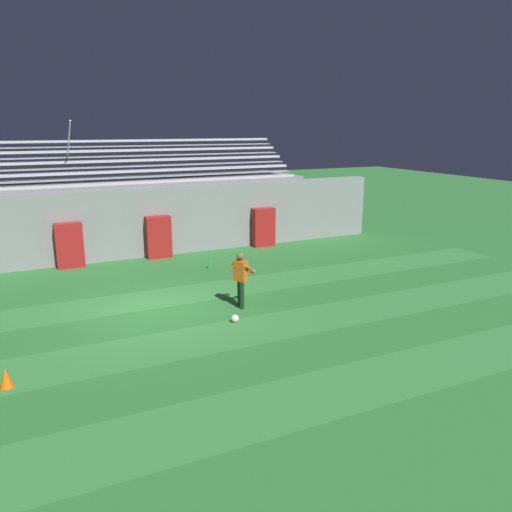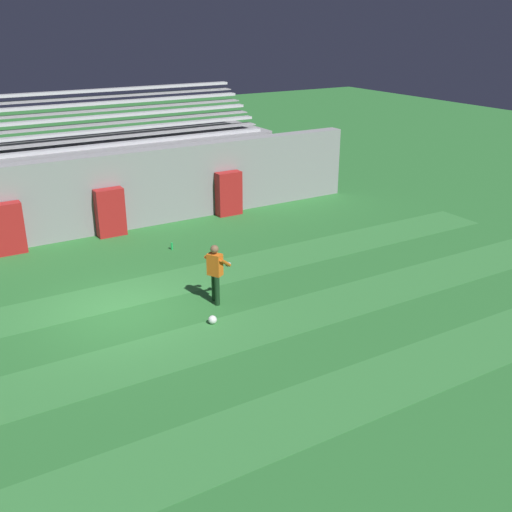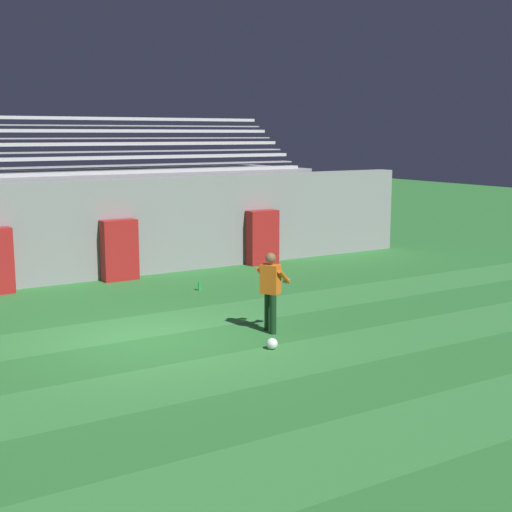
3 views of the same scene
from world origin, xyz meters
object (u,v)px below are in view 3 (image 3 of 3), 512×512
padding_pillar_gate_right (119,250)px  water_bottle (199,286)px  padding_pillar_far_right (262,237)px  soccer_ball (272,344)px  goalkeeper (271,287)px

padding_pillar_gate_right → water_bottle: bearing=-62.1°
padding_pillar_far_right → soccer_ball: size_ratio=7.74×
padding_pillar_gate_right → water_bottle: (1.27, -2.39, -0.73)m
goalkeeper → soccer_ball: (-0.64, -1.04, -0.84)m
goalkeeper → water_bottle: (0.55, 4.30, -0.83)m
padding_pillar_gate_right → goalkeeper: bearing=-83.9°
goalkeeper → water_bottle: bearing=82.7°
padding_pillar_far_right → soccer_ball: padding_pillar_far_right is taller
padding_pillar_far_right → padding_pillar_gate_right: bearing=180.0°
padding_pillar_gate_right → goalkeeper: padding_pillar_gate_right is taller
padding_pillar_gate_right → water_bottle: padding_pillar_gate_right is taller
goalkeeper → padding_pillar_far_right: bearing=59.1°
soccer_ball → water_bottle: bearing=77.4°
padding_pillar_far_right → soccer_ball: bearing=-121.0°
soccer_ball → water_bottle: water_bottle is taller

